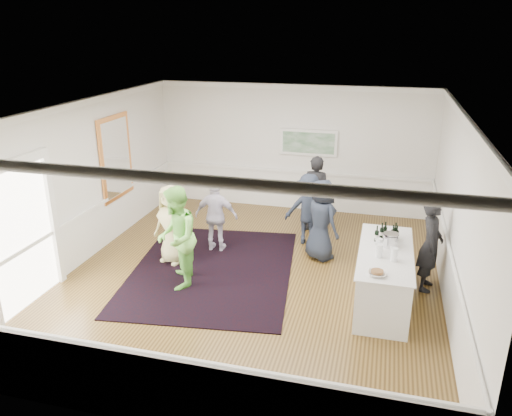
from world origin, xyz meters
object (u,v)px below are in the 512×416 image
(guest_dark_a, at_px, (308,209))
(guest_navy, at_px, (321,220))
(guest_tan, at_px, (172,224))
(nut_bowl, at_px, (377,273))
(guest_green, at_px, (176,238))
(guest_dark_b, at_px, (316,194))
(ice_bucket, at_px, (391,241))
(serving_table, at_px, (384,276))
(bartender, at_px, (431,245))
(guest_lilac, at_px, (216,216))

(guest_dark_a, relative_size, guest_navy, 0.94)
(guest_tan, bearing_deg, nut_bowl, -1.24)
(guest_green, bearing_deg, guest_dark_b, 129.74)
(ice_bucket, bearing_deg, serving_table, -107.31)
(ice_bucket, bearing_deg, guest_green, -171.43)
(guest_tan, bearing_deg, guest_dark_b, 61.88)
(serving_table, height_order, guest_dark_b, guest_dark_b)
(guest_navy, bearing_deg, bartender, -159.56)
(serving_table, bearing_deg, ice_bucket, 72.69)
(serving_table, bearing_deg, guest_navy, 131.44)
(bartender, bearing_deg, guest_green, 110.89)
(bartender, xyz_separation_m, nut_bowl, (-0.89, -1.61, 0.14))
(bartender, relative_size, nut_bowl, 6.13)
(serving_table, bearing_deg, guest_dark_b, 119.07)
(ice_bucket, bearing_deg, guest_lilac, 163.09)
(guest_dark_b, relative_size, guest_navy, 1.07)
(serving_table, bearing_deg, bartender, 42.00)
(guest_navy, relative_size, ice_bucket, 6.47)
(guest_green, bearing_deg, guest_navy, 109.07)
(guest_green, height_order, guest_dark_b, guest_green)
(serving_table, relative_size, ice_bucket, 9.10)
(guest_dark_a, distance_m, nut_bowl, 3.45)
(guest_green, relative_size, guest_dark_a, 1.20)
(serving_table, distance_m, nut_bowl, 1.06)
(guest_tan, bearing_deg, serving_table, 11.28)
(guest_green, distance_m, guest_dark_a, 3.21)
(serving_table, xyz_separation_m, nut_bowl, (-0.12, -0.92, 0.51))
(bartender, distance_m, guest_dark_a, 2.84)
(guest_green, distance_m, ice_bucket, 3.76)
(serving_table, relative_size, bartender, 1.38)
(bartender, bearing_deg, guest_dark_b, 54.67)
(guest_tan, bearing_deg, bartender, 20.46)
(guest_green, relative_size, guest_navy, 1.13)
(guest_green, xyz_separation_m, guest_navy, (2.37, 1.81, -0.11))
(serving_table, xyz_separation_m, guest_dark_b, (-1.62, 2.91, 0.41))
(guest_tan, height_order, guest_navy, guest_navy)
(ice_bucket, bearing_deg, guest_dark_b, 121.87)
(guest_tan, xyz_separation_m, guest_navy, (2.86, 0.93, 0.03))
(guest_dark_b, xyz_separation_m, guest_navy, (0.33, -1.45, -0.06))
(guest_lilac, bearing_deg, serving_table, 157.36)
(guest_dark_b, xyz_separation_m, ice_bucket, (1.68, -2.70, 0.18))
(guest_dark_a, height_order, ice_bucket, guest_dark_a)
(guest_green, distance_m, guest_lilac, 1.65)
(serving_table, bearing_deg, guest_dark_a, 127.57)
(guest_dark_b, relative_size, ice_bucket, 6.90)
(guest_green, relative_size, guest_lilac, 1.22)
(guest_navy, distance_m, nut_bowl, 2.65)
(guest_dark_a, bearing_deg, guest_green, 46.19)
(guest_navy, xyz_separation_m, nut_bowl, (1.17, -2.37, 0.16))
(guest_green, height_order, guest_dark_a, guest_green)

